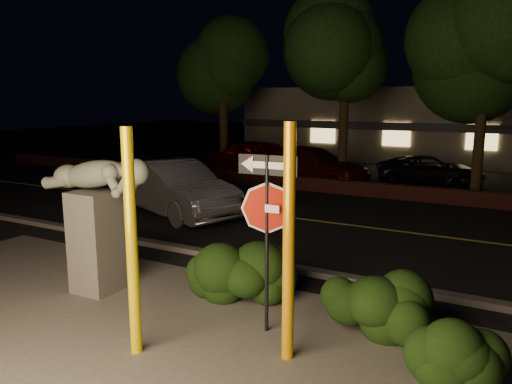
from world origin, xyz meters
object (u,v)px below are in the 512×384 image
yellow_pole_left (132,244)px  sculpture (96,209)px  yellow_pole_right (289,245)px  parked_car_dark (430,170)px  signpost (267,209)px  parked_car_red (261,158)px  parked_car_darkred (311,165)px  silver_sedan (174,188)px

yellow_pole_left → sculpture: (-2.09, 1.36, -0.03)m
yellow_pole_right → parked_car_dark: yellow_pole_right is taller
yellow_pole_left → signpost: 1.93m
sculpture → parked_car_red: bearing=104.4°
signpost → yellow_pole_left: bearing=-135.2°
yellow_pole_right → signpost: bearing=137.6°
yellow_pole_left → parked_car_red: bearing=112.0°
parked_car_red → yellow_pole_left: bearing=-152.0°
signpost → parked_car_darkred: bearing=106.4°
yellow_pole_left → silver_sedan: size_ratio=0.63×
yellow_pole_left → silver_sedan: (-4.70, 6.85, -0.74)m
parked_car_dark → parked_car_red: bearing=84.1°
parked_car_red → parked_car_darkred: size_ratio=0.97×
silver_sedan → signpost: bearing=-111.1°
yellow_pole_left → silver_sedan: bearing=124.5°
yellow_pole_right → parked_car_darkred: bearing=111.5°
yellow_pole_right → parked_car_darkred: yellow_pole_right is taller
yellow_pole_left → parked_car_dark: 16.00m
sculpture → parked_car_dark: (3.11, 14.58, -0.94)m
silver_sedan → yellow_pole_right: bearing=-111.1°
signpost → parked_car_red: bearing=115.1°
yellow_pole_left → sculpture: 2.49m
yellow_pole_left → yellow_pole_right: size_ratio=0.98×
yellow_pole_right → silver_sedan: 8.93m
yellow_pole_left → sculpture: size_ratio=1.25×
parked_car_red → parked_car_dark: parked_car_red is taller
parked_car_darkred → yellow_pole_right: bearing=-150.0°
yellow_pole_left → parked_car_dark: size_ratio=0.74×
signpost → parked_car_dark: size_ratio=0.64×
signpost → parked_car_red: signpost is taller
signpost → parked_car_darkred: (-4.63, 12.75, -1.16)m
signpost → silver_sedan: (-5.97, 5.43, -1.08)m
sculpture → parked_car_red: size_ratio=0.51×
silver_sedan → parked_car_dark: size_ratio=1.17×
yellow_pole_left → signpost: yellow_pole_left is taller
yellow_pole_right → parked_car_red: size_ratio=0.65×
yellow_pole_right → silver_sedan: size_ratio=0.65×
signpost → silver_sedan: bearing=134.2°
yellow_pole_right → parked_car_dark: bearing=93.3°
silver_sedan → parked_car_red: parked_car_red is taller
signpost → parked_car_darkred: 13.62m
yellow_pole_right → silver_sedan: yellow_pole_right is taller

